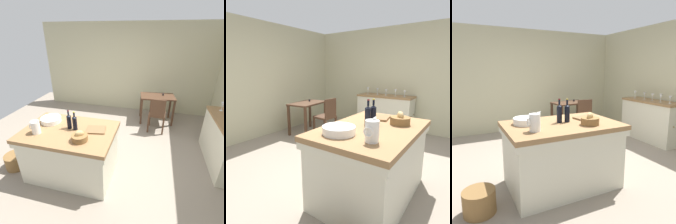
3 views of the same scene
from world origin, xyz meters
The scene contains 18 objects.
ground_plane centered at (0.00, 0.00, 0.00)m, with size 6.76×6.76×0.00m, color gray.
wall_back centered at (0.00, 2.60, 1.30)m, with size 5.32×0.12×2.60m, color #B7B28E.
wall_right centered at (2.60, 0.00, 1.30)m, with size 0.12×5.20×2.60m, color #B7B28E.
island_table centered at (-0.40, -0.52, 0.48)m, with size 1.50×1.00×0.88m.
side_cabinet centered at (2.26, 0.38, 0.46)m, with size 0.52×1.39×0.91m.
writing_desk centered at (0.99, 1.87, 0.63)m, with size 0.96×0.66×0.81m.
wooden_chair centered at (1.02, 1.29, 0.49)m, with size 0.43×0.43×0.91m.
pitcher centered at (-0.84, -0.73, 0.99)m, with size 0.17×0.13×0.25m.
wash_bowl centered at (-0.83, -0.35, 0.93)m, with size 0.35×0.35×0.08m, color white.
bread_basket centered at (-0.10, -0.75, 0.94)m, with size 0.24×0.24×0.16m.
cutting_board centered at (0.03, -0.43, 0.90)m, with size 0.31×0.24×0.02m, color brown.
wine_bottle_dark centered at (-0.30, -0.49, 1.01)m, with size 0.07×0.07×0.32m.
wine_bottle_amber centered at (-0.41, -0.47, 1.02)m, with size 0.07×0.07×0.33m.
wine_glass_far_left centered at (2.25, -0.09, 1.02)m, with size 0.07×0.07×0.16m.
wine_glass_left centered at (2.23, 0.12, 1.03)m, with size 0.07×0.07×0.17m.
wine_glass_middle centered at (2.27, 0.38, 1.02)m, with size 0.07×0.07×0.16m.
wine_glass_right centered at (2.27, 0.61, 1.02)m, with size 0.07×0.07×0.17m.
wine_glass_far_right centered at (2.21, 0.85, 1.03)m, with size 0.07×0.07×0.18m.
Camera 2 is at (-2.44, -1.48, 1.54)m, focal length 31.50 mm.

